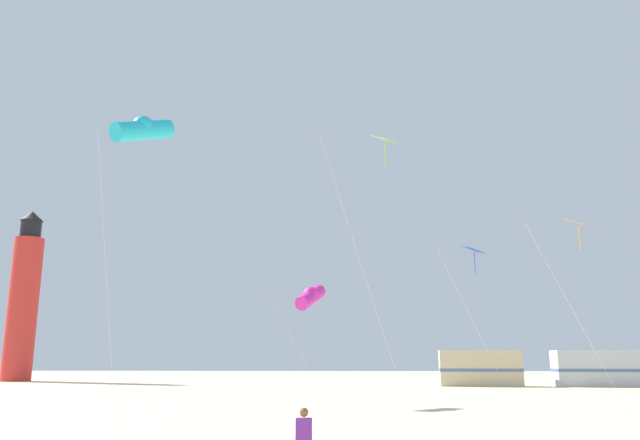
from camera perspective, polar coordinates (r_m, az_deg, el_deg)
kite_flyer_standing at (r=14.42m, az=-1.46°, el=-18.99°), size 0.35×0.51×1.16m
kite_diamond_lime at (r=27.24m, az=5.83°, el=6.34°), size 3.47×3.47×11.79m
kite_tube_magenta at (r=31.25m, az=-0.87°, el=-7.04°), size 2.87×3.24×5.92m
kite_diamond_blue at (r=31.73m, az=13.97°, el=-3.16°), size 3.08×2.62×7.69m
kite_diamond_orange at (r=28.50m, az=22.65°, el=-0.83°), size 3.01×3.01×8.05m
kite_tube_cyan at (r=23.23m, az=-15.97°, el=8.01°), size 2.49×2.76×10.90m
lighthouse_distant at (r=68.35m, az=-25.58°, el=-6.61°), size 2.80×2.80×16.80m
rv_van_tan at (r=52.86m, az=14.48°, el=-13.06°), size 6.61×2.87×2.80m
rv_van_silver at (r=54.94m, az=24.02°, el=-12.36°), size 6.51×2.54×2.80m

